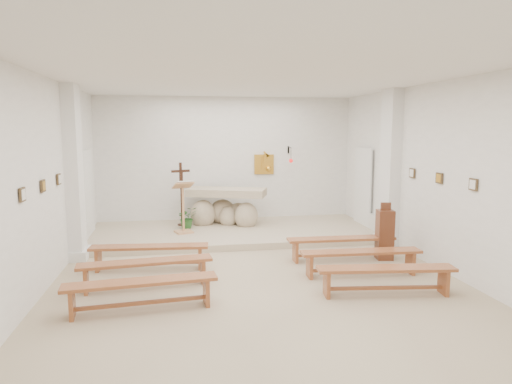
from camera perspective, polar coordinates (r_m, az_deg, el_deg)
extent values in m
cube|color=#C6B48F|center=(8.09, 0.20, -11.06)|extent=(7.00, 10.00, 0.00)
cube|color=white|center=(7.89, -25.61, 0.73)|extent=(0.02, 10.00, 3.50)
cube|color=white|center=(8.99, 22.71, 1.67)|extent=(0.02, 10.00, 3.50)
cube|color=white|center=(12.63, -3.71, 3.88)|extent=(7.00, 0.02, 3.50)
cube|color=silver|center=(7.70, 0.22, 14.32)|extent=(7.00, 10.00, 0.02)
cube|color=tan|center=(11.41, -2.84, -5.06)|extent=(6.98, 3.00, 0.15)
cube|color=white|center=(9.80, -21.78, 2.18)|extent=(0.26, 0.55, 3.50)
cube|color=white|center=(10.67, 16.42, 2.84)|extent=(0.26, 0.55, 3.50)
cube|color=gold|center=(12.76, 1.01, 3.48)|extent=(0.55, 0.04, 0.55)
cube|color=black|center=(12.89, 4.08, 5.29)|extent=(0.04, 0.02, 0.20)
cylinder|color=black|center=(12.75, 4.24, 5.57)|extent=(0.02, 0.30, 0.02)
cylinder|color=black|center=(12.61, 4.40, 4.77)|extent=(0.01, 0.01, 0.34)
sphere|color=red|center=(12.62, 4.39, 3.91)|extent=(0.11, 0.11, 0.11)
cube|color=#47351F|center=(7.13, -27.17, -0.29)|extent=(0.03, 0.20, 0.20)
cube|color=#47351F|center=(8.08, -25.08, 0.70)|extent=(0.03, 0.20, 0.20)
cube|color=#47351F|center=(9.04, -23.43, 1.48)|extent=(0.03, 0.20, 0.20)
cube|color=#47351F|center=(8.32, 25.52, 0.85)|extent=(0.03, 0.20, 0.20)
cube|color=#47351F|center=(9.15, 21.93, 1.62)|extent=(0.03, 0.20, 0.20)
cube|color=#47351F|center=(10.01, 18.94, 2.25)|extent=(0.03, 0.20, 0.20)
cube|color=silver|center=(10.72, -20.92, -5.36)|extent=(0.10, 0.85, 0.52)
cube|color=silver|center=(11.53, 14.88, -4.19)|extent=(0.10, 0.85, 0.52)
ellipsoid|color=#C1B393|center=(11.98, -6.63, -2.76)|extent=(0.65, 0.55, 0.74)
ellipsoid|color=#C1B393|center=(11.74, -1.24, -3.02)|extent=(0.61, 0.52, 0.69)
ellipsoid|color=#C1B393|center=(12.20, -4.20, -2.45)|extent=(0.69, 0.59, 0.65)
ellipsoid|color=#C1B393|center=(12.08, -2.23, -2.80)|extent=(0.56, 0.48, 0.61)
ellipsoid|color=#C1B393|center=(11.93, -3.47, -3.13)|extent=(0.48, 0.41, 0.56)
cube|color=#C1B393|center=(11.89, -3.69, -0.02)|extent=(2.15, 1.41, 0.20)
cube|color=tan|center=(11.16, -9.02, -4.93)|extent=(0.49, 0.49, 0.04)
cylinder|color=tan|center=(11.06, -9.08, -2.27)|extent=(0.05, 0.05, 1.10)
cube|color=tan|center=(10.95, -9.11, 0.83)|extent=(0.54, 0.46, 0.18)
cube|color=white|center=(10.90, -9.04, 1.09)|extent=(0.46, 0.38, 0.14)
cylinder|color=#371C11|center=(12.05, -9.27, -4.03)|extent=(0.21, 0.21, 0.03)
cylinder|color=#371C11|center=(11.96, -9.32, -1.79)|extent=(0.03, 0.03, 0.98)
cube|color=#371C11|center=(11.85, -9.40, 2.04)|extent=(0.07, 0.06, 0.67)
cube|color=#371C11|center=(11.84, -9.42, 2.60)|extent=(0.48, 0.21, 0.06)
cube|color=#371C11|center=(11.83, -9.35, 1.90)|extent=(0.10, 0.06, 0.29)
imported|color=#255622|center=(11.61, -8.59, -3.16)|extent=(0.59, 0.54, 0.54)
cube|color=#5E2E1B|center=(9.62, 15.78, -5.16)|extent=(0.35, 0.35, 1.01)
cube|color=#5E2E1B|center=(9.51, 15.91, -1.75)|extent=(0.21, 0.07, 0.17)
cube|color=#9A532C|center=(8.83, -13.18, -6.69)|extent=(2.21, 0.54, 0.05)
cube|color=#9A532C|center=(9.08, -19.10, -8.01)|extent=(0.09, 0.32, 0.42)
cube|color=#9A532C|center=(8.80, -6.98, -8.13)|extent=(0.09, 0.32, 0.42)
cube|color=#9A532C|center=(8.91, -13.12, -8.67)|extent=(1.84, 0.22, 0.05)
cube|color=#9A532C|center=(9.38, 10.62, -5.76)|extent=(2.20, 0.41, 0.05)
cube|color=#9A532C|center=(9.18, 4.94, -7.42)|extent=(0.07, 0.32, 0.42)
cube|color=#9A532C|center=(9.77, 15.87, -6.75)|extent=(0.07, 0.32, 0.42)
cube|color=#9A532C|center=(9.46, 10.57, -7.63)|extent=(1.84, 0.11, 0.05)
cube|color=#9A532C|center=(7.86, -13.61, -8.51)|extent=(2.21, 0.57, 0.05)
cube|color=#9A532C|center=(7.96, -20.48, -10.31)|extent=(0.09, 0.32, 0.42)
cube|color=#9A532C|center=(8.01, -6.70, -9.75)|extent=(0.09, 0.32, 0.42)
cube|color=#9A532C|center=(7.96, -13.54, -10.71)|extent=(1.84, 0.25, 0.05)
cube|color=#9A532C|center=(8.47, 12.99, -7.30)|extent=(2.20, 0.45, 0.05)
cube|color=#9A532C|center=(8.27, 6.70, -9.18)|extent=(0.07, 0.32, 0.42)
cube|color=#9A532C|center=(8.90, 18.73, -8.32)|extent=(0.07, 0.32, 0.42)
cube|color=#9A532C|center=(8.56, 12.93, -9.36)|extent=(1.84, 0.14, 0.05)
cube|color=#9A532C|center=(6.90, -14.17, -10.85)|extent=(2.21, 0.56, 0.05)
cube|color=#9A532C|center=(7.03, -22.01, -12.81)|extent=(0.09, 0.32, 0.42)
cube|color=#9A532C|center=(7.05, -6.24, -12.21)|extent=(0.09, 0.32, 0.42)
cube|color=#9A532C|center=(7.01, -14.08, -13.31)|extent=(1.84, 0.24, 0.05)
cube|color=#9A532C|center=(7.59, 15.95, -9.19)|extent=(2.21, 0.61, 0.05)
cube|color=#9A532C|center=(7.42, 8.82, -11.23)|extent=(0.10, 0.32, 0.42)
cube|color=#9A532C|center=(8.01, 22.40, -10.30)|extent=(0.10, 0.32, 0.42)
cube|color=#9A532C|center=(7.69, 15.86, -11.46)|extent=(1.83, 0.28, 0.05)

